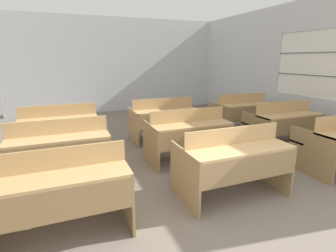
{
  "coord_description": "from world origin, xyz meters",
  "views": [
    {
      "loc": [
        -1.66,
        -1.17,
        1.68
      ],
      "look_at": [
        -0.31,
        2.22,
        0.73
      ],
      "focal_mm": 28.0,
      "sensor_mm": 36.0,
      "label": 1
    }
  ],
  "objects_px": {
    "bench_third_left": "(60,127)",
    "bench_third_center": "(164,118)",
    "bench_front_left": "(58,190)",
    "bench_front_center": "(233,160)",
    "bench_third_right": "(242,111)",
    "bench_second_left": "(60,148)",
    "bench_second_center": "(188,134)",
    "bench_second_right": "(283,123)"
  },
  "relations": [
    {
      "from": "bench_third_left",
      "to": "bench_third_center",
      "type": "distance_m",
      "value": 2.01
    },
    {
      "from": "bench_front_left",
      "to": "bench_second_right",
      "type": "distance_m",
      "value": 4.21
    },
    {
      "from": "bench_front_left",
      "to": "bench_second_left",
      "type": "distance_m",
      "value": 1.26
    },
    {
      "from": "bench_third_center",
      "to": "bench_second_center",
      "type": "bearing_deg",
      "value": -91.74
    },
    {
      "from": "bench_front_left",
      "to": "bench_second_center",
      "type": "distance_m",
      "value": 2.35
    },
    {
      "from": "bench_third_right",
      "to": "bench_second_left",
      "type": "bearing_deg",
      "value": -162.96
    },
    {
      "from": "bench_front_center",
      "to": "bench_second_left",
      "type": "xyz_separation_m",
      "value": [
        -1.97,
        1.24,
        0.0
      ]
    },
    {
      "from": "bench_second_right",
      "to": "bench_third_center",
      "type": "xyz_separation_m",
      "value": [
        -2.0,
        1.25,
        0.0
      ]
    },
    {
      "from": "bench_second_center",
      "to": "bench_front_left",
      "type": "bearing_deg",
      "value": -147.73
    },
    {
      "from": "bench_front_center",
      "to": "bench_second_center",
      "type": "relative_size",
      "value": 1.0
    },
    {
      "from": "bench_second_left",
      "to": "bench_third_right",
      "type": "relative_size",
      "value": 1.0
    },
    {
      "from": "bench_third_center",
      "to": "bench_third_right",
      "type": "distance_m",
      "value": 1.97
    },
    {
      "from": "bench_third_left",
      "to": "bench_second_right",
      "type": "bearing_deg",
      "value": -17.07
    },
    {
      "from": "bench_third_center",
      "to": "bench_third_left",
      "type": "bearing_deg",
      "value": -179.57
    },
    {
      "from": "bench_front_center",
      "to": "bench_third_left",
      "type": "distance_m",
      "value": 3.16
    },
    {
      "from": "bench_front_left",
      "to": "bench_third_center",
      "type": "xyz_separation_m",
      "value": [
        2.03,
        2.5,
        0.0
      ]
    },
    {
      "from": "bench_second_left",
      "to": "bench_second_right",
      "type": "distance_m",
      "value": 4.01
    },
    {
      "from": "bench_front_left",
      "to": "bench_front_center",
      "type": "xyz_separation_m",
      "value": [
        1.99,
        0.01,
        0.0
      ]
    },
    {
      "from": "bench_front_left",
      "to": "bench_third_center",
      "type": "distance_m",
      "value": 3.22
    },
    {
      "from": "bench_front_left",
      "to": "bench_second_center",
      "type": "bearing_deg",
      "value": 32.27
    },
    {
      "from": "bench_second_left",
      "to": "bench_front_center",
      "type": "bearing_deg",
      "value": -32.18
    },
    {
      "from": "bench_front_center",
      "to": "bench_third_left",
      "type": "relative_size",
      "value": 1.0
    },
    {
      "from": "bench_third_center",
      "to": "bench_front_center",
      "type": "bearing_deg",
      "value": -90.84
    },
    {
      "from": "bench_second_left",
      "to": "bench_third_left",
      "type": "xyz_separation_m",
      "value": [
        -0.0,
        1.22,
        0.0
      ]
    },
    {
      "from": "bench_third_left",
      "to": "bench_front_left",
      "type": "bearing_deg",
      "value": -90.32
    },
    {
      "from": "bench_third_center",
      "to": "bench_third_right",
      "type": "xyz_separation_m",
      "value": [
        1.97,
        -0.02,
        0.0
      ]
    },
    {
      "from": "bench_second_left",
      "to": "bench_third_center",
      "type": "bearing_deg",
      "value": 31.63
    },
    {
      "from": "bench_front_center",
      "to": "bench_third_left",
      "type": "bearing_deg",
      "value": 128.74
    },
    {
      "from": "bench_second_center",
      "to": "bench_third_center",
      "type": "bearing_deg",
      "value": 88.26
    },
    {
      "from": "bench_front_left",
      "to": "bench_front_center",
      "type": "relative_size",
      "value": 1.0
    },
    {
      "from": "bench_second_center",
      "to": "bench_second_right",
      "type": "height_order",
      "value": "same"
    },
    {
      "from": "bench_front_left",
      "to": "bench_front_center",
      "type": "bearing_deg",
      "value": 0.42
    },
    {
      "from": "bench_third_right",
      "to": "bench_third_center",
      "type": "bearing_deg",
      "value": 179.43
    },
    {
      "from": "bench_front_left",
      "to": "bench_front_center",
      "type": "distance_m",
      "value": 1.99
    },
    {
      "from": "bench_front_center",
      "to": "bench_third_right",
      "type": "height_order",
      "value": "same"
    },
    {
      "from": "bench_second_center",
      "to": "bench_third_left",
      "type": "xyz_separation_m",
      "value": [
        -1.98,
        1.22,
        0.0
      ]
    },
    {
      "from": "bench_second_left",
      "to": "bench_front_left",
      "type": "bearing_deg",
      "value": -90.79
    },
    {
      "from": "bench_second_right",
      "to": "bench_front_center",
      "type": "bearing_deg",
      "value": -148.76
    },
    {
      "from": "bench_second_left",
      "to": "bench_second_center",
      "type": "xyz_separation_m",
      "value": [
        1.97,
        -0.0,
        0.0
      ]
    },
    {
      "from": "bench_front_center",
      "to": "bench_second_left",
      "type": "bearing_deg",
      "value": 147.82
    },
    {
      "from": "bench_second_center",
      "to": "bench_third_right",
      "type": "height_order",
      "value": "same"
    },
    {
      "from": "bench_front_center",
      "to": "bench_third_right",
      "type": "bearing_deg",
      "value": 50.87
    }
  ]
}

